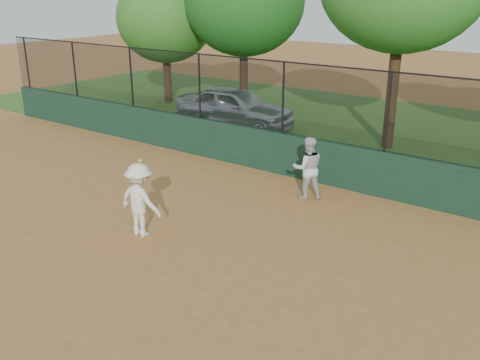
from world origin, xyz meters
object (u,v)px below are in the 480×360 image
Objects in this scene: player_second at (308,168)px; tree_0 at (165,19)px; tree_1 at (244,2)px; player_main at (140,200)px; parked_car at (235,108)px.

tree_0 reaches higher than player_second.
player_second is 0.24× the size of tree_1.
tree_0 is (-11.08, 6.69, 2.92)m from player_second.
player_second is at bearing -31.10° from tree_0.
tree_0 is at bearing 130.91° from player_main.
tree_1 reaches higher than parked_car.
player_main is at bearing -162.53° from parked_car.
player_second is at bearing -45.12° from tree_1.
parked_car is 7.38m from player_second.
player_main is 14.43m from tree_0.
tree_1 is at bearing 21.93° from parked_car.
tree_1 reaches higher than player_main.
player_second is at bearing -135.88° from parked_car.
tree_0 reaches higher than parked_car.
parked_car is at bearing 114.31° from player_main.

